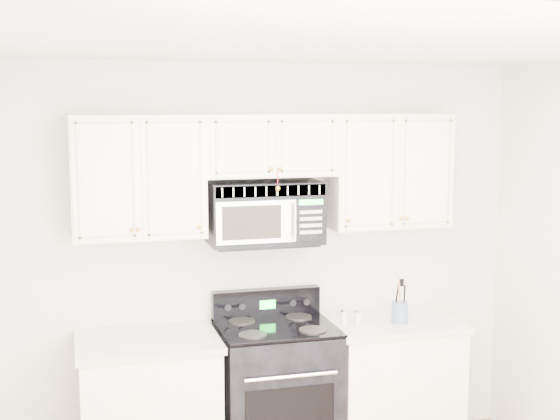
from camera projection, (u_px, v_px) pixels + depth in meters
name	position (u px, v px, depth m)	size (l,w,h in m)	color
room	(356.00, 335.00, 3.52)	(3.51, 3.51, 2.61)	brown
base_cabinet_left	(149.00, 416.00, 4.81)	(0.86, 0.65, 0.92)	white
base_cabinet_right	(389.00, 391.00, 5.22)	(0.86, 0.65, 0.92)	white
range	(276.00, 394.00, 5.01)	(0.73, 0.67, 1.11)	black
upper_cabinets	(268.00, 167.00, 4.95)	(2.44, 0.37, 0.75)	white
microwave	(265.00, 212.00, 4.96)	(0.72, 0.41, 0.40)	black
utensil_crock	(400.00, 312.00, 5.07)	(0.11, 0.11, 0.29)	#476181
shaker_salt	(344.00, 317.00, 5.00)	(0.05, 0.05, 0.11)	silver
shaker_pepper	(358.00, 317.00, 5.02)	(0.04, 0.04, 0.10)	silver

